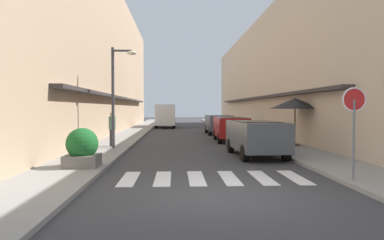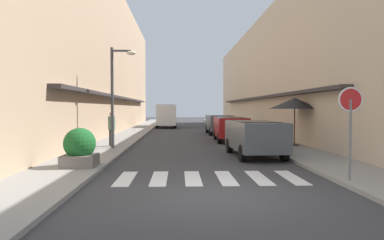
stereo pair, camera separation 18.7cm
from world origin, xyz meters
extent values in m
plane|color=#38383A|center=(0.00, 19.35, 0.00)|extent=(106.42, 106.42, 0.00)
cube|color=gray|center=(-4.43, 19.35, 0.06)|extent=(2.24, 67.72, 0.12)
cube|color=gray|center=(4.43, 19.35, 0.06)|extent=(2.24, 67.72, 0.12)
cube|color=tan|center=(-8.05, 20.77, 5.78)|extent=(5.00, 45.53, 11.56)
cube|color=#332D2D|center=(-5.30, 20.77, 2.80)|extent=(0.50, 31.87, 0.16)
cube|color=#C6B299|center=(8.05, 20.77, 4.59)|extent=(5.00, 45.53, 9.19)
cube|color=#332D2D|center=(5.30, 20.77, 2.80)|extent=(0.50, 31.87, 0.16)
cube|color=silver|center=(-2.38, 2.03, 0.01)|extent=(0.45, 2.20, 0.01)
cube|color=silver|center=(-1.43, 2.03, 0.01)|extent=(0.45, 2.20, 0.01)
cube|color=silver|center=(-0.48, 2.03, 0.01)|extent=(0.45, 2.20, 0.01)
cube|color=silver|center=(0.47, 2.03, 0.01)|extent=(0.45, 2.20, 0.01)
cube|color=silver|center=(1.42, 2.03, 0.01)|extent=(0.45, 2.20, 0.01)
cube|color=silver|center=(2.38, 2.03, 0.01)|extent=(0.45, 2.20, 0.01)
cube|color=#4C5156|center=(2.26, 6.56, 0.89)|extent=(1.92, 4.21, 1.13)
cube|color=black|center=(2.26, 6.36, 1.19)|extent=(1.56, 2.38, 0.56)
cylinder|color=black|center=(1.41, 7.90, 0.32)|extent=(0.25, 0.65, 0.64)
cylinder|color=black|center=(2.99, 7.96, 0.32)|extent=(0.25, 0.65, 0.64)
cylinder|color=black|center=(1.52, 5.16, 0.32)|extent=(0.25, 0.65, 0.64)
cylinder|color=black|center=(3.10, 5.23, 0.32)|extent=(0.25, 0.65, 0.64)
cube|color=maroon|center=(2.26, 13.40, 0.89)|extent=(1.83, 4.00, 1.13)
cube|color=black|center=(2.26, 13.20, 1.19)|extent=(1.52, 2.25, 0.56)
cylinder|color=black|center=(1.49, 14.72, 0.32)|extent=(0.23, 0.64, 0.64)
cylinder|color=black|center=(3.08, 14.69, 0.32)|extent=(0.23, 0.64, 0.64)
cylinder|color=black|center=(1.43, 12.11, 0.32)|extent=(0.23, 0.64, 0.64)
cylinder|color=black|center=(3.02, 12.07, 0.32)|extent=(0.23, 0.64, 0.64)
cube|color=#4C5156|center=(2.26, 19.50, 0.89)|extent=(1.80, 4.08, 1.13)
cube|color=black|center=(2.26, 19.30, 1.19)|extent=(1.50, 2.29, 0.56)
cylinder|color=black|center=(1.44, 20.83, 0.32)|extent=(0.23, 0.64, 0.64)
cylinder|color=black|center=(3.03, 20.85, 0.32)|extent=(0.23, 0.64, 0.64)
cylinder|color=black|center=(1.48, 18.15, 0.32)|extent=(0.23, 0.64, 0.64)
cylinder|color=black|center=(3.07, 18.17, 0.32)|extent=(0.23, 0.64, 0.64)
cube|color=silver|center=(-2.11, 29.26, 1.34)|extent=(2.03, 5.43, 2.03)
cube|color=black|center=(-2.11, 28.99, 2.09)|extent=(1.68, 3.05, 0.56)
cylinder|color=black|center=(-3.03, 31.03, 0.32)|extent=(0.23, 0.64, 0.64)
cylinder|color=black|center=(-1.24, 31.06, 0.32)|extent=(0.23, 0.64, 0.64)
cylinder|color=black|center=(-2.97, 27.47, 0.32)|extent=(0.23, 0.64, 0.64)
cylinder|color=black|center=(-1.18, 27.49, 0.32)|extent=(0.23, 0.64, 0.64)
cylinder|color=slate|center=(3.58, 1.00, 1.17)|extent=(0.07, 0.07, 2.11)
cylinder|color=red|center=(3.58, 1.00, 2.23)|extent=(0.64, 0.03, 0.64)
torus|color=white|center=(3.58, 1.00, 2.23)|extent=(0.65, 0.05, 0.65)
cylinder|color=#38383D|center=(-4.00, 9.01, 2.49)|extent=(0.14, 0.14, 4.73)
cylinder|color=#38383D|center=(-3.55, 9.01, 4.70)|extent=(0.90, 0.10, 0.10)
ellipsoid|color=beige|center=(-3.10, 9.01, 4.60)|extent=(0.44, 0.28, 0.20)
cylinder|color=#262626|center=(4.97, 9.80, 0.15)|extent=(0.48, 0.48, 0.06)
cylinder|color=#4C3823|center=(4.97, 9.80, 1.18)|extent=(0.06, 0.06, 2.13)
cone|color=black|center=(4.97, 9.80, 2.25)|extent=(2.56, 2.56, 0.55)
cube|color=slate|center=(-4.06, 3.53, 0.31)|extent=(1.05, 1.05, 0.38)
sphere|color=#195623|center=(-4.06, 3.53, 0.86)|extent=(1.03, 1.03, 1.03)
cylinder|color=#282B33|center=(-4.19, 9.80, 0.53)|extent=(0.26, 0.26, 0.82)
cylinder|color=#4C7259|center=(-4.19, 9.80, 1.27)|extent=(0.34, 0.34, 0.65)
sphere|color=tan|center=(-4.19, 9.80, 1.71)|extent=(0.22, 0.22, 0.22)
camera|label=1|loc=(-1.07, -8.23, 2.00)|focal=33.93mm
camera|label=2|loc=(-0.88, -8.23, 2.00)|focal=33.93mm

